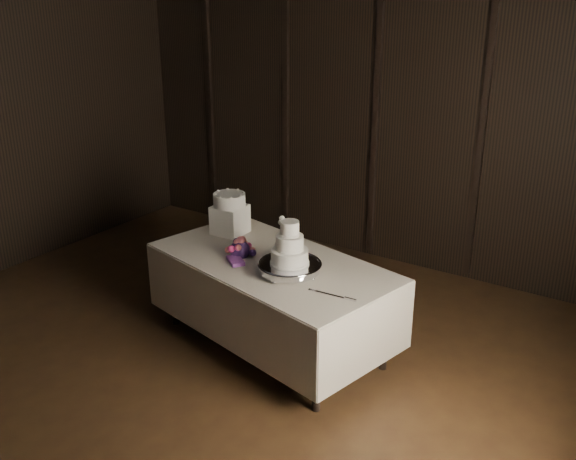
{
  "coord_description": "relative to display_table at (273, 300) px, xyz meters",
  "views": [
    {
      "loc": [
        2.87,
        -2.43,
        2.8
      ],
      "look_at": [
        0.35,
        1.34,
        1.05
      ],
      "focal_mm": 40.0,
      "sensor_mm": 36.0,
      "label": 1
    }
  ],
  "objects": [
    {
      "name": "box_pedestal",
      "position": [
        -0.65,
        0.29,
        0.47
      ],
      "size": [
        0.27,
        0.27,
        0.25
      ],
      "primitive_type": "cube",
      "rotation": [
        0.0,
        0.0,
        0.05
      ],
      "color": "white",
      "rests_on": "display_table"
    },
    {
      "name": "bouquet",
      "position": [
        -0.27,
        -0.07,
        0.41
      ],
      "size": [
        0.47,
        0.49,
        0.19
      ],
      "primitive_type": null,
      "rotation": [
        0.0,
        0.0,
        -0.62
      ],
      "color": "#D7615D",
      "rests_on": "display_table"
    },
    {
      "name": "wedding_cake",
      "position": [
        0.23,
        -0.15,
        0.57
      ],
      "size": [
        0.32,
        0.28,
        0.33
      ],
      "rotation": [
        0.0,
        0.0,
        -0.39
      ],
      "color": "white",
      "rests_on": "cake_stand"
    },
    {
      "name": "cake_knife",
      "position": [
        0.65,
        -0.27,
        0.35
      ],
      "size": [
        0.37,
        0.05,
        0.01
      ],
      "primitive_type": "cube",
      "rotation": [
        0.0,
        0.0,
        0.07
      ],
      "color": "silver",
      "rests_on": "display_table"
    },
    {
      "name": "display_table",
      "position": [
        0.0,
        0.0,
        0.0
      ],
      "size": [
        2.17,
        1.44,
        0.76
      ],
      "rotation": [
        0.0,
        0.0,
        -0.21
      ],
      "color": "beige",
      "rests_on": "ground"
    },
    {
      "name": "cake_stand",
      "position": [
        0.26,
        -0.14,
        0.39
      ],
      "size": [
        0.59,
        0.59,
        0.09
      ],
      "primitive_type": "cylinder",
      "rotation": [
        0.0,
        0.0,
        0.24
      ],
      "color": "silver",
      "rests_on": "display_table"
    },
    {
      "name": "room",
      "position": [
        -0.2,
        -1.34,
        1.08
      ],
      "size": [
        6.08,
        7.08,
        3.08
      ],
      "color": "black",
      "rests_on": "ground"
    },
    {
      "name": "small_cake",
      "position": [
        -0.65,
        0.29,
        0.65
      ],
      "size": [
        0.34,
        0.34,
        0.11
      ],
      "primitive_type": "cylinder",
      "rotation": [
        0.0,
        0.0,
        0.27
      ],
      "color": "white",
      "rests_on": "box_pedestal"
    }
  ]
}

